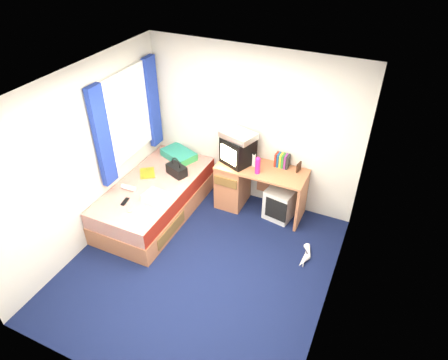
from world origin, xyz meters
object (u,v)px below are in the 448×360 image
at_px(vcr, 239,135).
at_px(colour_swatch_fan, 129,207).
at_px(picture_frame, 299,167).
at_px(handbag, 177,170).
at_px(pillow, 179,155).
at_px(desk, 244,183).
at_px(aerosol_can, 254,160).
at_px(pink_water_bottle, 258,166).
at_px(water_bottle, 128,188).
at_px(crt_tv, 238,150).
at_px(storage_cube, 280,203).
at_px(bed, 156,198).
at_px(towel, 156,197).
at_px(white_heels, 306,256).
at_px(remote_control, 125,202).
at_px(magazine, 147,173).

relative_size(vcr, colour_swatch_fan, 2.13).
distance_m(picture_frame, handbag, 1.78).
bearing_deg(vcr, pillow, -164.46).
distance_m(desk, aerosol_can, 0.46).
distance_m(pink_water_bottle, colour_swatch_fan, 1.84).
bearing_deg(water_bottle, pink_water_bottle, 28.38).
relative_size(crt_tv, aerosol_can, 2.66).
bearing_deg(pillow, desk, -1.50).
distance_m(storage_cube, colour_swatch_fan, 2.17).
xyz_separation_m(bed, picture_frame, (1.88, 0.88, 0.55)).
bearing_deg(storage_cube, towel, -135.68).
relative_size(handbag, white_heels, 0.80).
bearing_deg(storage_cube, desk, -173.50).
distance_m(crt_tv, remote_control, 1.74).
relative_size(towel, remote_control, 1.88).
bearing_deg(storage_cube, water_bottle, -143.82).
relative_size(storage_cube, crt_tv, 0.94).
bearing_deg(handbag, magazine, -136.50).
height_order(bed, remote_control, remote_control).
distance_m(pillow, desk, 1.15).
bearing_deg(colour_swatch_fan, crt_tv, 53.34).
xyz_separation_m(water_bottle, white_heels, (2.55, 0.29, -0.54)).
bearing_deg(magazine, pink_water_bottle, 14.61).
xyz_separation_m(aerosol_can, water_bottle, (-1.49, -1.02, -0.27)).
bearing_deg(pink_water_bottle, aerosol_can, 127.48).
height_order(aerosol_can, water_bottle, aerosol_can).
bearing_deg(pillow, handbag, -63.67).
bearing_deg(white_heels, magazine, 176.37).
xyz_separation_m(storage_cube, crt_tv, (-0.71, 0.03, 0.71)).
height_order(bed, desk, desk).
distance_m(crt_tv, towel, 1.35).
height_order(bed, magazine, magazine).
distance_m(picture_frame, pink_water_bottle, 0.59).
height_order(pink_water_bottle, handbag, pink_water_bottle).
xyz_separation_m(aerosol_can, magazine, (-1.48, -0.57, -0.30)).
distance_m(vcr, pink_water_bottle, 0.51).
distance_m(towel, colour_swatch_fan, 0.37).
bearing_deg(storage_cube, vcr, -173.36).
height_order(storage_cube, handbag, handbag).
height_order(storage_cube, white_heels, storage_cube).
height_order(pillow, handbag, handbag).
bearing_deg(bed, desk, 33.57).
bearing_deg(picture_frame, magazine, -151.15).
xyz_separation_m(desk, aerosol_can, (0.14, 0.01, 0.44)).
relative_size(storage_cube, pink_water_bottle, 2.09).
bearing_deg(storage_cube, pink_water_bottle, -152.44).
xyz_separation_m(crt_tv, colour_swatch_fan, (-1.00, -1.34, -0.41)).
relative_size(pink_water_bottle, towel, 0.77).
relative_size(water_bottle, remote_control, 1.25).
relative_size(desk, storage_cube, 2.68).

